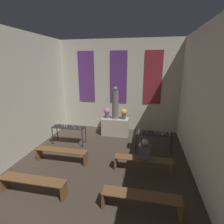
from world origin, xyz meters
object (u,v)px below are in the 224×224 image
at_px(flower_vase_right, 124,113).
at_px(pew_third_left, 33,183).
at_px(candle_rack_left, 69,129).
at_px(flower_vase_left, 107,112).
at_px(pew_back_left, 62,153).
at_px(candle_rack_right, 154,135).
at_px(altar, 115,127).
at_px(pew_third_right, 141,199).
at_px(person_seated, 145,150).
at_px(statue, 115,104).
at_px(pew_back_right, 143,162).

relative_size(flower_vase_right, pew_third_left, 0.27).
height_order(candle_rack_left, pew_third_left, candle_rack_left).
xyz_separation_m(flower_vase_left, pew_third_left, (-1.04, -4.49, -0.82)).
height_order(pew_third_left, pew_back_left, same).
bearing_deg(flower_vase_left, pew_third_left, -103.01).
bearing_deg(candle_rack_right, altar, 143.07).
xyz_separation_m(altar, flower_vase_left, (-0.42, 0.00, 0.73)).
height_order(pew_third_right, person_seated, person_seated).
relative_size(statue, pew_back_left, 0.83).
xyz_separation_m(candle_rack_left, pew_back_left, (0.37, -1.44, -0.37)).
height_order(altar, statue, statue).
relative_size(candle_rack_left, pew_back_right, 0.77).
bearing_deg(candle_rack_left, person_seated, -23.42).
bearing_deg(altar, pew_third_right, -72.00).
distance_m(candle_rack_left, pew_back_left, 1.53).
bearing_deg(pew_back_right, statue, 117.44).
height_order(flower_vase_right, pew_back_left, flower_vase_right).
bearing_deg(pew_back_left, pew_third_left, -90.00).
bearing_deg(statue, candle_rack_right, -36.93).
relative_size(statue, pew_back_right, 0.83).
bearing_deg(person_seated, pew_back_right, -180.00).
height_order(candle_rack_left, pew_back_left, candle_rack_left).
height_order(statue, pew_back_right, statue).
distance_m(altar, candle_rack_right, 2.30).
height_order(candle_rack_left, pew_third_right, candle_rack_left).
distance_m(altar, flower_vase_left, 0.84).
xyz_separation_m(statue, candle_rack_left, (-1.83, -1.37, -0.89)).
distance_m(statue, candle_rack_left, 2.46).
bearing_deg(pew_third_right, pew_third_left, 180.00).
height_order(candle_rack_right, pew_third_right, candle_rack_right).
height_order(pew_third_right, pew_back_left, same).
bearing_deg(flower_vase_left, person_seated, -55.74).
distance_m(altar, flower_vase_right, 0.84).
height_order(pew_third_right, pew_back_right, same).
bearing_deg(pew_back_right, pew_third_right, -90.00).
xyz_separation_m(flower_vase_left, person_seated, (1.91, -2.81, -0.39)).
bearing_deg(pew_third_left, statue, 72.00).
distance_m(candle_rack_left, pew_third_right, 4.55).
bearing_deg(pew_back_left, person_seated, 0.00).
height_order(candle_rack_right, pew_back_right, candle_rack_right).
xyz_separation_m(altar, flower_vase_right, (0.42, 0.00, 0.73)).
relative_size(flower_vase_right, candle_rack_right, 0.35).
bearing_deg(person_seated, pew_back_left, -180.00).
xyz_separation_m(flower_vase_left, pew_back_left, (-1.04, -2.81, -0.82)).
xyz_separation_m(statue, pew_third_right, (1.46, -4.49, -1.26)).
relative_size(statue, pew_third_left, 0.83).
bearing_deg(pew_back_left, flower_vase_right, 56.21).
xyz_separation_m(statue, pew_back_right, (1.46, -2.81, -1.26)).
distance_m(candle_rack_left, person_seated, 3.62).
distance_m(pew_third_left, person_seated, 3.42).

